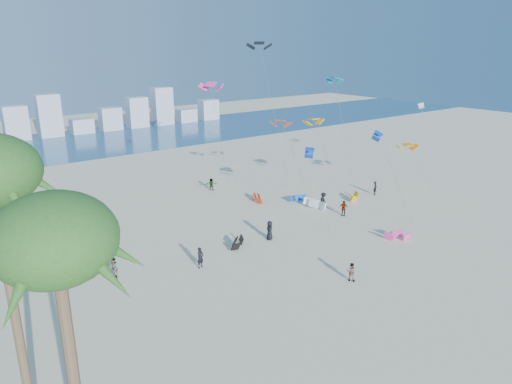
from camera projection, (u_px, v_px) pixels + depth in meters
ground at (363, 319)px, 32.13m from camera, size 220.00×220.00×0.00m
ocean at (59, 145)px, 86.72m from camera, size 220.00×220.00×0.00m
kitesurfer_near at (200, 258)px, 39.26m from camera, size 0.75×0.59×1.80m
kitesurfer_mid at (351, 272)px, 37.12m from camera, size 0.87×0.93×1.52m
kitesurfers_far at (265, 212)px, 49.92m from camera, size 34.86×18.10×1.87m
grounded_kites at (309, 210)px, 51.77m from camera, size 21.82×19.57×1.00m
flying_kites at (322, 107)px, 53.92m from camera, size 30.24×23.21×18.63m
distant_skyline at (36, 122)px, 92.68m from camera, size 85.00×3.00×8.40m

